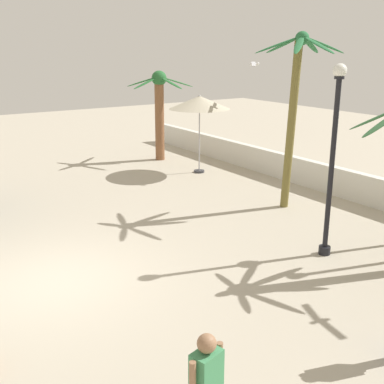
% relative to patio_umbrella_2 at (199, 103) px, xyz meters
% --- Properties ---
extents(ground_plane, '(56.00, 56.00, 0.00)m').
position_rel_patio_umbrella_2_xyz_m(ground_plane, '(5.99, -7.77, -2.73)').
color(ground_plane, '#B2A893').
extents(boundary_wall, '(25.20, 0.30, 0.95)m').
position_rel_patio_umbrella_2_xyz_m(boundary_wall, '(5.99, 2.11, -2.26)').
color(boundary_wall, silver).
rests_on(boundary_wall, ground_plane).
extents(patio_umbrella_2, '(2.34, 2.34, 3.04)m').
position_rel_patio_umbrella_2_xyz_m(patio_umbrella_2, '(0.00, 0.00, 0.00)').
color(patio_umbrella_2, '#333338').
rests_on(patio_umbrella_2, ground_plane).
extents(palm_tree_0, '(2.61, 2.34, 5.20)m').
position_rel_patio_umbrella_2_xyz_m(palm_tree_0, '(5.19, -0.21, 0.59)').
color(palm_tree_0, olive).
rests_on(palm_tree_0, ground_plane).
extents(palm_tree_1, '(2.71, 2.75, 3.83)m').
position_rel_patio_umbrella_2_xyz_m(palm_tree_1, '(-2.82, -0.15, -0.31)').
color(palm_tree_1, brown).
rests_on(palm_tree_1, ground_plane).
extents(lamp_post_1, '(0.30, 0.30, 4.43)m').
position_rel_patio_umbrella_2_xyz_m(lamp_post_1, '(8.17, -1.95, -0.33)').
color(lamp_post_1, black).
rests_on(lamp_post_1, ground_plane).
extents(guest_1, '(0.32, 0.54, 1.67)m').
position_rel_patio_umbrella_2_xyz_m(guest_1, '(11.44, -7.72, -1.72)').
color(guest_1, '#3F8C59').
rests_on(guest_1, ground_plane).
extents(seagull_1, '(0.95, 0.78, 0.16)m').
position_rel_patio_umbrella_2_xyz_m(seagull_1, '(1.26, 1.56, 1.44)').
color(seagull_1, white).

